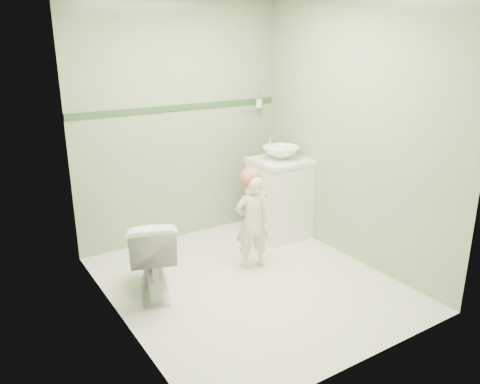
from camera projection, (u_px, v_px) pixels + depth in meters
ground at (249, 283)px, 4.08m from camera, size 2.50×2.50×0.00m
room_shell at (250, 146)px, 3.70m from camera, size 2.50×2.54×2.40m
trim_stripe at (180, 107)px, 4.65m from camera, size 2.20×0.02×0.05m
vanity at (280, 199)px, 4.95m from camera, size 0.52×0.50×0.80m
counter at (281, 161)px, 4.82m from camera, size 0.54×0.52×0.04m
basin at (281, 153)px, 4.79m from camera, size 0.37×0.37×0.13m
faucet at (270, 142)px, 4.91m from camera, size 0.03×0.13×0.18m
cup_holder at (258, 103)px, 5.07m from camera, size 0.26×0.07×0.21m
toilet at (152, 254)px, 3.85m from camera, size 0.57×0.75×0.67m
toddler at (252, 222)px, 4.24m from camera, size 0.36×0.28×0.87m
hair_cap at (251, 178)px, 4.13m from camera, size 0.19×0.19×0.19m
teal_toothbrush at (266, 196)px, 4.06m from camera, size 0.11×0.14×0.08m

